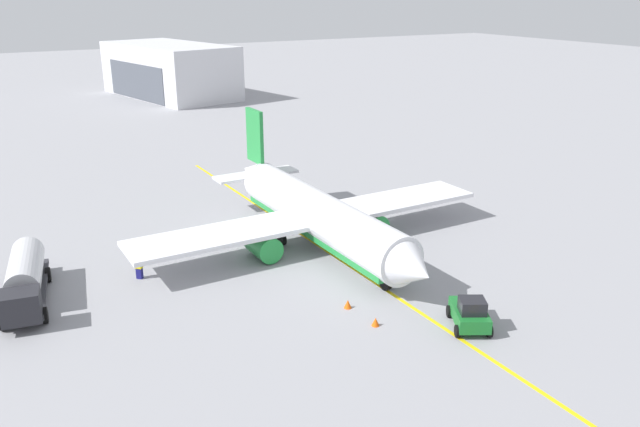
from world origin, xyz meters
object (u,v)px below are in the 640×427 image
Objects in this scene: safety_cone_nose at (348,304)px; airplane at (317,215)px; safety_cone_wingtip at (376,322)px; fuel_tanker at (25,279)px; pushback_tug at (470,313)px; refueling_worker at (139,268)px.

airplane is at bearing 161.28° from safety_cone_nose.
safety_cone_nose is 2.97m from safety_cone_wingtip.
fuel_tanker is at bearing -122.06° from safety_cone_nose.
airplane is 17.18m from pushback_tug.
airplane is 22.73m from fuel_tanker.
airplane is at bearing 166.17° from safety_cone_wingtip.
fuel_tanker is 6.30× the size of refueling_worker.
airplane is at bearing 87.56° from fuel_tanker.
safety_cone_wingtip is at bearing 38.04° from refueling_worker.
refueling_worker reaches higher than safety_cone_wingtip.
refueling_worker is 2.83× the size of safety_cone_nose.
safety_cone_nose is at bearing -18.72° from airplane.
pushback_tug is (17.98, 24.43, -0.72)m from fuel_tanker.
safety_cone_nose reaches higher than safety_cone_wingtip.
fuel_tanker reaches higher than refueling_worker.
refueling_worker is at bearing -136.32° from safety_cone_nose.
safety_cone_nose is (11.89, 18.98, -1.43)m from fuel_tanker.
pushback_tug is at bearing 41.82° from safety_cone_nose.
pushback_tug is (17.01, 1.75, -1.68)m from airplane.
airplane is 11.77m from safety_cone_nose.
pushback_tug reaches higher than safety_cone_wingtip.
fuel_tanker is 30.34m from pushback_tug.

